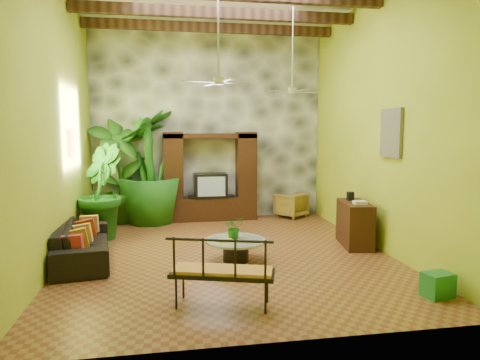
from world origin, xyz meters
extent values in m
plane|color=brown|center=(0.00, 0.00, 0.00)|extent=(7.00, 7.00, 0.00)
cube|color=#98A826|center=(0.00, 3.50, 2.50)|extent=(6.00, 0.02, 5.00)
cube|color=#98A826|center=(-3.00, 0.00, 2.50)|extent=(0.02, 7.00, 5.00)
cube|color=#98A826|center=(3.00, 0.00, 2.50)|extent=(0.02, 7.00, 5.00)
cube|color=#3C3E44|center=(0.00, 3.44, 2.50)|extent=(5.98, 0.10, 4.98)
cube|color=#3D2213|center=(0.00, 1.30, 4.78)|extent=(5.95, 0.16, 0.22)
cube|color=#3D2213|center=(0.00, 2.60, 4.78)|extent=(5.95, 0.16, 0.22)
cube|color=black|center=(0.00, 3.14, 0.30)|extent=(2.40, 0.50, 0.60)
cube|color=black|center=(-0.95, 3.14, 1.30)|extent=(0.50, 0.48, 2.00)
cube|color=black|center=(0.95, 3.14, 1.30)|extent=(0.50, 0.48, 2.00)
cube|color=black|center=(0.00, 3.14, 2.20)|extent=(2.40, 0.48, 0.12)
cube|color=black|center=(0.00, 3.12, 0.92)|extent=(0.85, 0.52, 0.62)
cube|color=#8C99A8|center=(0.00, 2.85, 0.92)|extent=(0.70, 0.02, 0.50)
cylinder|color=#BCBDC1|center=(-0.20, -0.40, 4.10)|extent=(0.04, 0.04, 1.80)
cylinder|color=#BCBDC1|center=(-0.20, -0.40, 3.20)|extent=(0.18, 0.18, 0.12)
cube|color=#BCBDC1|center=(0.15, -0.31, 3.18)|extent=(0.58, 0.26, 0.01)
cube|color=#BCBDC1|center=(-0.29, -0.05, 3.18)|extent=(0.26, 0.58, 0.01)
cube|color=#BCBDC1|center=(-0.55, -0.49, 3.18)|extent=(0.58, 0.26, 0.01)
cube|color=#BCBDC1|center=(-0.11, -0.75, 3.18)|extent=(0.26, 0.58, 0.01)
cylinder|color=#BCBDC1|center=(1.60, 1.20, 4.10)|extent=(0.04, 0.04, 1.80)
cylinder|color=#BCBDC1|center=(1.60, 1.20, 3.20)|extent=(0.18, 0.18, 0.12)
cube|color=#BCBDC1|center=(1.95, 1.29, 3.18)|extent=(0.58, 0.26, 0.01)
cube|color=#BCBDC1|center=(1.51, 1.55, 3.18)|extent=(0.26, 0.58, 0.01)
cube|color=#BCBDC1|center=(1.25, 1.11, 3.18)|extent=(0.58, 0.26, 0.01)
cube|color=#BCBDC1|center=(1.69, 0.85, 3.18)|extent=(0.26, 0.58, 0.01)
cube|color=gold|center=(-2.96, 1.00, 2.10)|extent=(0.06, 0.32, 0.55)
cube|color=#26628D|center=(2.96, -0.60, 2.30)|extent=(0.06, 0.70, 0.90)
imported|color=black|center=(-2.65, 0.00, 0.34)|extent=(1.22, 2.42, 0.68)
imported|color=brown|center=(2.19, 3.15, 0.33)|extent=(1.00, 1.00, 0.66)
imported|color=#245B18|center=(-2.31, 3.09, 1.37)|extent=(1.71, 1.46, 2.74)
imported|color=#1A661B|center=(-2.58, 1.67, 1.04)|extent=(1.16, 1.32, 2.07)
imported|color=#226B1C|center=(-1.54, 3.05, 1.42)|extent=(2.09, 2.09, 2.84)
cylinder|color=black|center=(0.09, -0.49, 0.18)|extent=(0.46, 0.46, 0.36)
cylinder|color=#ADB9B5|center=(0.09, -0.49, 0.38)|extent=(1.10, 1.10, 0.04)
imported|color=#1D631A|center=(0.07, -0.37, 0.60)|extent=(0.44, 0.41, 0.39)
cube|color=#FAFB1B|center=(-0.12, -0.59, 0.41)|extent=(0.28, 0.21, 0.03)
cube|color=black|center=(-0.40, -2.40, 0.45)|extent=(1.47, 0.85, 0.06)
cube|color=#CB893B|center=(-0.40, -2.40, 0.49)|extent=(1.39, 0.79, 0.06)
cube|color=black|center=(-0.40, -2.66, 0.72)|extent=(1.34, 0.45, 0.54)
cube|color=#321710|center=(2.65, 0.14, 0.45)|extent=(0.68, 1.19, 0.90)
cube|color=#207A24|center=(2.65, -2.61, 0.17)|extent=(0.45, 0.37, 0.35)
camera|label=1|loc=(-1.11, -7.90, 2.37)|focal=32.00mm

